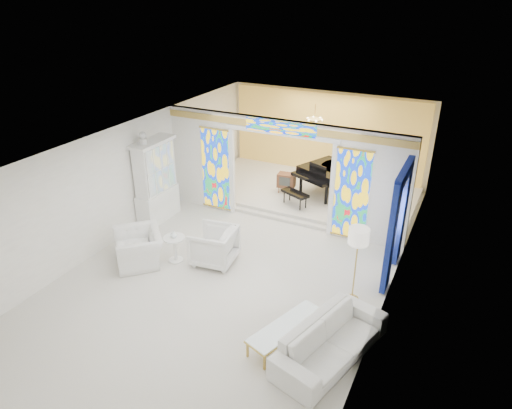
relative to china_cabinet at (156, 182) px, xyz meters
The scene contains 24 objects.
floor 3.47m from the china_cabinet, 10.50° to the right, with size 12.00×12.00×0.00m, color beige.
ceiling 3.75m from the china_cabinet, 10.50° to the right, with size 7.00×12.00×0.02m, color white.
wall_back 6.30m from the china_cabinet, 59.24° to the left, with size 7.00×0.02×3.00m, color white.
wall_front 7.35m from the china_cabinet, 64.01° to the right, with size 7.00×0.02×3.00m, color white.
wall_left 0.74m from the china_cabinet, 115.42° to the right, with size 0.02×12.00×3.00m, color white.
wall_right 6.75m from the china_cabinet, ahead, with size 0.02×12.00×3.00m, color white.
partition_wall 3.54m from the china_cabinet, 23.50° to the left, with size 7.00×0.22×3.00m.
stained_glass_left 1.76m from the china_cabinet, 47.47° to the left, with size 0.90×0.04×2.40m, color gold.
stained_glass_right 5.41m from the china_cabinet, 13.85° to the left, with size 0.90×0.04×2.40m, color gold.
stained_glass_transom 3.84m from the china_cabinet, 21.91° to the left, with size 2.00×0.04×0.34m, color gold.
alcove_platform 4.88m from the china_cabinet, 47.45° to the left, with size 6.80×3.80×0.18m, color beige.
gold_curtain_back 6.19m from the china_cabinet, 58.67° to the left, with size 6.70×0.10×2.90m, color #F2C254.
chandelier 5.02m from the china_cabinet, 44.89° to the left, with size 0.48×0.48×0.30m, color #B89640.
blue_drapes 6.63m from the china_cabinet, ahead, with size 0.14×1.85×2.65m.
china_cabinet is the anchor object (origin of this frame).
armchair_left 2.42m from the china_cabinet, 64.73° to the right, with size 1.23×1.08×0.80m, color white.
armchair_right 3.00m from the china_cabinet, 25.80° to the right, with size 0.99×1.01×0.92m, color white.
sofa 6.93m from the china_cabinet, 26.37° to the right, with size 2.47×0.97×0.72m, color white.
side_table 2.50m from the china_cabinet, 43.42° to the right, with size 0.65×0.65×0.66m.
vase 2.43m from the china_cabinet, 43.42° to the right, with size 0.17×0.17×0.17m, color white.
coffee_table 6.17m from the china_cabinet, 30.00° to the right, with size 1.09×1.81×0.39m.
floor_lamp 6.20m from the china_cabinet, 11.46° to the right, with size 0.45×0.45×1.75m.
grand_piano 5.46m from the china_cabinet, 41.53° to the left, with size 2.41×2.81×1.08m.
tv_console 4.10m from the china_cabinet, 47.83° to the left, with size 0.58×0.43×0.63m.
Camera 1 is at (4.54, -8.76, 6.16)m, focal length 32.00 mm.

